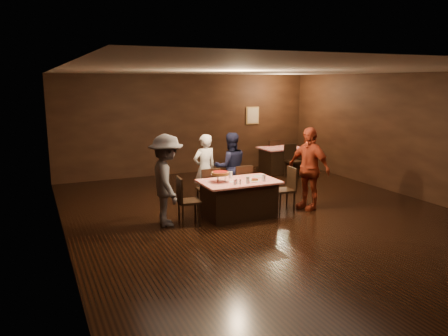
{
  "coord_description": "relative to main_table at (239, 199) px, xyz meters",
  "views": [
    {
      "loc": [
        -4.45,
        -7.58,
        2.8
      ],
      "look_at": [
        -0.76,
        0.63,
        1.0
      ],
      "focal_mm": 35.0,
      "sensor_mm": 36.0,
      "label": 1
    }
  ],
  "objects": [
    {
      "name": "chair_back_far",
      "position": [
        3.22,
        4.19,
        0.09
      ],
      "size": [
        0.44,
        0.44,
        0.95
      ],
      "primitive_type": "cube",
      "rotation": [
        0.0,
        0.0,
        3.19
      ],
      "color": "black",
      "rests_on": "ground"
    },
    {
      "name": "chair_end_left",
      "position": [
        -1.1,
        0.0,
        0.09
      ],
      "size": [
        0.46,
        0.46,
        0.95
      ],
      "primitive_type": "cube",
      "rotation": [
        0.0,
        0.0,
        1.48
      ],
      "color": "black",
      "rests_on": "ground"
    },
    {
      "name": "chair_end_right",
      "position": [
        1.1,
        0.0,
        0.09
      ],
      "size": [
        0.45,
        0.45,
        0.95
      ],
      "primitive_type": "cube",
      "rotation": [
        0.0,
        0.0,
        -1.65
      ],
      "color": "black",
      "rests_on": "ground"
    },
    {
      "name": "condiments",
      "position": [
        -0.18,
        -0.28,
        0.43
      ],
      "size": [
        0.17,
        0.1,
        0.09
      ],
      "color": "silver",
      "rests_on": "main_table"
    },
    {
      "name": "pizza_stand",
      "position": [
        -0.4,
        0.05,
        0.57
      ],
      "size": [
        0.38,
        0.38,
        0.22
      ],
      "color": "black",
      "rests_on": "main_table"
    },
    {
      "name": "diner_red_shirt",
      "position": [
        1.66,
        -0.09,
        0.53
      ],
      "size": [
        0.75,
        1.15,
        1.82
      ],
      "primitive_type": "imported",
      "rotation": [
        0.0,
        0.0,
        -1.26
      ],
      "color": "#98321B",
      "rests_on": "ground"
    },
    {
      "name": "diner_grey_knit",
      "position": [
        -1.52,
        0.09,
        0.52
      ],
      "size": [
        0.8,
        1.24,
        1.8
      ],
      "primitive_type": "imported",
      "rotation": [
        0.0,
        0.0,
        1.45
      ],
      "color": "#525256",
      "rests_on": "ground"
    },
    {
      "name": "glass_front_right",
      "position": [
        0.45,
        -0.25,
        0.46
      ],
      "size": [
        0.08,
        0.08,
        0.14
      ],
      "primitive_type": "cylinder",
      "color": "silver",
      "rests_on": "main_table"
    },
    {
      "name": "chair_back_near",
      "position": [
        3.22,
        2.89,
        0.09
      ],
      "size": [
        0.43,
        0.43,
        0.95
      ],
      "primitive_type": "cube",
      "rotation": [
        0.0,
        0.0,
        -0.02
      ],
      "color": "black",
      "rests_on": "ground"
    },
    {
      "name": "back_table",
      "position": [
        3.22,
        3.59,
        0.0
      ],
      "size": [
        1.3,
        0.9,
        0.77
      ],
      "primitive_type": "cube",
      "color": "red",
      "rests_on": "ground"
    },
    {
      "name": "plate_empty",
      "position": [
        0.55,
        0.15,
        0.39
      ],
      "size": [
        0.25,
        0.25,
        0.01
      ],
      "primitive_type": "cylinder",
      "color": "white",
      "rests_on": "main_table"
    },
    {
      "name": "chair_far_left",
      "position": [
        -0.4,
        0.75,
        0.09
      ],
      "size": [
        0.42,
        0.42,
        0.95
      ],
      "primitive_type": "cube",
      "rotation": [
        0.0,
        0.0,
        3.14
      ],
      "color": "black",
      "rests_on": "ground"
    },
    {
      "name": "room",
      "position": [
        0.56,
        -0.33,
        1.75
      ],
      "size": [
        10.0,
        10.04,
        3.02
      ],
      "color": "black",
      "rests_on": "ground"
    },
    {
      "name": "diner_white_jacket",
      "position": [
        -0.26,
        1.27,
        0.42
      ],
      "size": [
        0.64,
        0.48,
        1.61
      ],
      "primitive_type": "imported",
      "rotation": [
        0.0,
        0.0,
        3.31
      ],
      "color": "white",
      "rests_on": "ground"
    },
    {
      "name": "glass_front_left",
      "position": [
        0.05,
        -0.3,
        0.46
      ],
      "size": [
        0.08,
        0.08,
        0.14
      ],
      "primitive_type": "cylinder",
      "color": "silver",
      "rests_on": "main_table"
    },
    {
      "name": "chair_far_right",
      "position": [
        0.4,
        0.75,
        0.09
      ],
      "size": [
        0.44,
        0.44,
        0.95
      ],
      "primitive_type": "cube",
      "rotation": [
        0.0,
        0.0,
        3.18
      ],
      "color": "black",
      "rests_on": "ground"
    },
    {
      "name": "napkin_center",
      "position": [
        0.3,
        0.0,
        0.39
      ],
      "size": [
        0.19,
        0.19,
        0.01
      ],
      "primitive_type": "cube",
      "rotation": [
        0.0,
        0.0,
        0.21
      ],
      "color": "white",
      "rests_on": "main_table"
    },
    {
      "name": "main_table",
      "position": [
        0.0,
        0.0,
        0.0
      ],
      "size": [
        1.6,
        1.0,
        0.77
      ],
      "primitive_type": "cube",
      "color": "red",
      "rests_on": "ground"
    },
    {
      "name": "glass_back",
      "position": [
        -0.05,
        0.3,
        0.46
      ],
      "size": [
        0.08,
        0.08,
        0.14
      ],
      "primitive_type": "cylinder",
      "color": "silver",
      "rests_on": "main_table"
    },
    {
      "name": "plate_with_slice",
      "position": [
        0.25,
        -0.18,
        0.41
      ],
      "size": [
        0.25,
        0.25,
        0.06
      ],
      "color": "white",
      "rests_on": "main_table"
    },
    {
      "name": "diner_navy_hoodie",
      "position": [
        0.38,
        1.22,
        0.43
      ],
      "size": [
        0.88,
        0.74,
        1.62
      ],
      "primitive_type": "imported",
      "rotation": [
        0.0,
        0.0,
        2.97
      ],
      "color": "black",
      "rests_on": "ground"
    },
    {
      "name": "napkin_left",
      "position": [
        -0.15,
        -0.05,
        0.39
      ],
      "size": [
        0.21,
        0.21,
        0.01
      ],
      "primitive_type": "cube",
      "rotation": [
        0.0,
        0.0,
        -0.35
      ],
      "color": "white",
      "rests_on": "main_table"
    }
  ]
}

